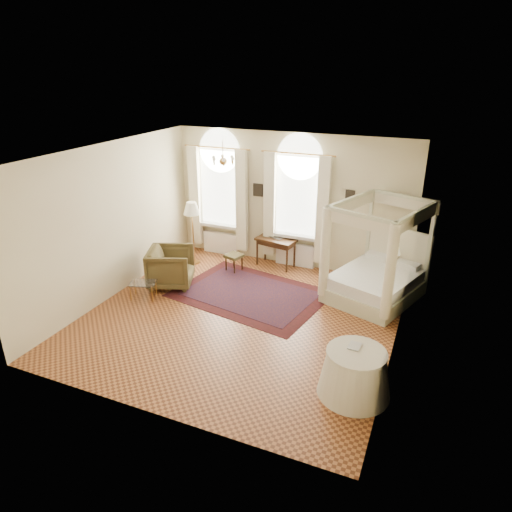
{
  "coord_description": "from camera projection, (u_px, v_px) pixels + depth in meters",
  "views": [
    {
      "loc": [
        3.44,
        -7.28,
        4.75
      ],
      "look_at": [
        0.18,
        0.4,
        1.23
      ],
      "focal_mm": 32.0,
      "sensor_mm": 36.0,
      "label": 1
    }
  ],
  "objects": [
    {
      "name": "floor_lamp",
      "position": [
        192.0,
        211.0,
        11.26
      ],
      "size": [
        0.42,
        0.42,
        1.62
      ],
      "color": "#AC7B39",
      "rests_on": "ground"
    },
    {
      "name": "book",
      "position": [
        349.0,
        345.0,
        6.99
      ],
      "size": [
        0.2,
        0.25,
        0.02
      ],
      "primitive_type": "imported",
      "rotation": [
        0.0,
        0.0,
        -0.07
      ],
      "color": "black",
      "rests_on": "side_table"
    },
    {
      "name": "wall_pictures",
      "position": [
        294.0,
        192.0,
        11.01
      ],
      "size": [
        2.54,
        0.03,
        0.39
      ],
      "color": "black",
      "rests_on": "room_walls"
    },
    {
      "name": "room_walls",
      "position": [
        239.0,
        225.0,
        8.49
      ],
      "size": [
        6.0,
        6.0,
        6.0
      ],
      "color": "beige",
      "rests_on": "ground"
    },
    {
      "name": "armchair",
      "position": [
        171.0,
        267.0,
        10.45
      ],
      "size": [
        1.28,
        1.26,
        0.9
      ],
      "primitive_type": "imported",
      "rotation": [
        0.0,
        0.0,
        1.95
      ],
      "color": "#473C1E",
      "rests_on": "ground"
    },
    {
      "name": "canopy_bed",
      "position": [
        375.0,
        278.0,
        9.85
      ],
      "size": [
        2.16,
        2.38,
        2.15
      ],
      "color": "beige",
      "rests_on": "ground"
    },
    {
      "name": "writing_desk",
      "position": [
        276.0,
        243.0,
        11.39
      ],
      "size": [
        1.05,
        0.66,
        0.73
      ],
      "color": "#3A210F",
      "rests_on": "ground"
    },
    {
      "name": "oriental_rug",
      "position": [
        250.0,
        294.0,
        10.2
      ],
      "size": [
        3.55,
        2.83,
        0.01
      ],
      "color": "#431012",
      "rests_on": "ground"
    },
    {
      "name": "stool",
      "position": [
        234.0,
        257.0,
        11.23
      ],
      "size": [
        0.46,
        0.46,
        0.43
      ],
      "color": "#453E1D",
      "rests_on": "ground"
    },
    {
      "name": "chandelier",
      "position": [
        223.0,
        160.0,
        9.47
      ],
      "size": [
        0.51,
        0.45,
        0.5
      ],
      "color": "#AC7B39",
      "rests_on": "room_walls"
    },
    {
      "name": "window_left",
      "position": [
        219.0,
        200.0,
        11.8
      ],
      "size": [
        1.62,
        0.27,
        3.29
      ],
      "color": "silver",
      "rests_on": "room_walls"
    },
    {
      "name": "ground",
      "position": [
        240.0,
        317.0,
        9.26
      ],
      "size": [
        6.0,
        6.0,
        0.0
      ],
      "primitive_type": "plane",
      "color": "#A25D2F",
      "rests_on": "ground"
    },
    {
      "name": "laptop",
      "position": [
        277.0,
        237.0,
        11.4
      ],
      "size": [
        0.41,
        0.33,
        0.03
      ],
      "primitive_type": "imported",
      "rotation": [
        0.0,
        0.0,
        2.8
      ],
      "color": "black",
      "rests_on": "writing_desk"
    },
    {
      "name": "nightstand",
      "position": [
        396.0,
        274.0,
        10.46
      ],
      "size": [
        0.43,
        0.39,
        0.6
      ],
      "primitive_type": "cube",
      "rotation": [
        0.0,
        0.0,
        -0.02
      ],
      "color": "#3A210F",
      "rests_on": "ground"
    },
    {
      "name": "window_right",
      "position": [
        296.0,
        210.0,
        11.04
      ],
      "size": [
        1.62,
        0.27,
        3.29
      ],
      "color": "silver",
      "rests_on": "room_walls"
    },
    {
      "name": "coffee_table",
      "position": [
        143.0,
        284.0,
        9.9
      ],
      "size": [
        0.64,
        0.54,
        0.37
      ],
      "color": "white",
      "rests_on": "ground"
    },
    {
      "name": "nightstand_lamp",
      "position": [
        394.0,
        250.0,
        10.23
      ],
      "size": [
        0.29,
        0.29,
        0.43
      ],
      "color": "#AC7B39",
      "rests_on": "nightstand"
    },
    {
      "name": "side_table",
      "position": [
        355.0,
        373.0,
        6.99
      ],
      "size": [
        1.13,
        1.13,
        0.77
      ],
      "color": "beige",
      "rests_on": "ground"
    }
  ]
}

